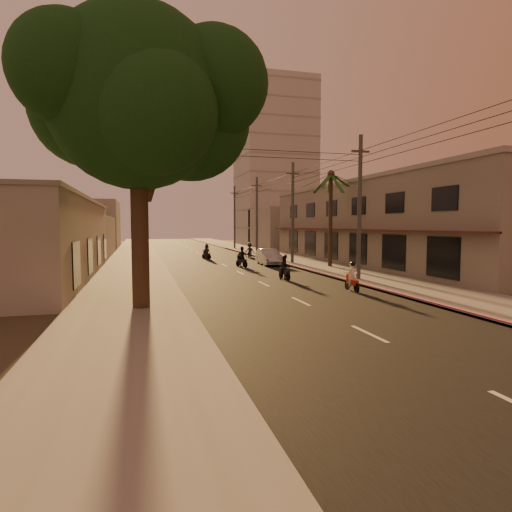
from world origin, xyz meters
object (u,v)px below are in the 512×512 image
object	(u,v)px
scooter_mid_a	(285,268)
palm_tree	(331,179)
scooter_far_a	(207,252)
parked_car	(269,257)
broadleaf_tree	(147,101)
scooter_red	(352,278)
scooter_mid_b	(242,258)
scooter_far_b	(250,251)

from	to	relation	value
scooter_mid_a	palm_tree	bearing A→B (deg)	41.78
scooter_far_a	parked_car	world-z (taller)	scooter_far_a
broadleaf_tree	scooter_red	size ratio (longest dim) A/B	7.45
palm_tree	scooter_mid_b	xyz separation A→B (m)	(-6.88, 2.19, -6.37)
scooter_far_b	parked_car	xyz separation A→B (m)	(-0.39, -8.23, -0.03)
scooter_red	scooter_far_b	bearing A→B (deg)	91.67
broadleaf_tree	palm_tree	distance (m)	20.18
scooter_mid_b	parked_car	distance (m)	2.93
broadleaf_tree	scooter_mid_b	bearing A→B (deg)	64.26
broadleaf_tree	parked_car	world-z (taller)	broadleaf_tree
scooter_mid_a	scooter_far_a	bearing A→B (deg)	92.80
palm_tree	scooter_far_b	world-z (taller)	palm_tree
scooter_far_b	parked_car	world-z (taller)	scooter_far_b
scooter_mid_a	scooter_mid_b	distance (m)	8.65
palm_tree	scooter_far_a	xyz separation A→B (m)	(-8.42, 11.23, -6.43)
scooter_far_a	scooter_far_b	size ratio (longest dim) A/B	0.97
scooter_mid_b	scooter_far_a	distance (m)	9.17
broadleaf_tree	palm_tree	size ratio (longest dim) A/B	1.48
palm_tree	scooter_red	world-z (taller)	palm_tree
broadleaf_tree	scooter_red	xyz separation A→B (m)	(10.31, 1.95, -7.78)
scooter_mid_b	broadleaf_tree	bearing A→B (deg)	-132.89
broadleaf_tree	scooter_mid_b	distance (m)	19.40
scooter_far_b	scooter_mid_a	bearing A→B (deg)	-72.98
scooter_mid_a	scooter_mid_b	bearing A→B (deg)	90.37
broadleaf_tree	palm_tree	world-z (taller)	broadleaf_tree
scooter_far_a	broadleaf_tree	bearing A→B (deg)	-127.40
parked_car	scooter_red	bearing A→B (deg)	-87.98
broadleaf_tree	scooter_red	world-z (taller)	broadleaf_tree
palm_tree	scooter_mid_a	world-z (taller)	palm_tree
scooter_mid_a	parked_car	bearing A→B (deg)	74.20
scooter_red	parked_car	distance (m)	15.27
palm_tree	scooter_mid_b	size ratio (longest dim) A/B	4.77
scooter_red	scooter_far_a	distance (m)	23.50
scooter_far_a	parked_car	bearing A→B (deg)	-85.26
broadleaf_tree	parked_car	size ratio (longest dim) A/B	2.75
palm_tree	scooter_mid_a	bearing A→B (deg)	-133.62
palm_tree	scooter_red	distance (m)	14.21
scooter_mid_b	parked_car	xyz separation A→B (m)	(2.69, 1.17, -0.07)
broadleaf_tree	scooter_mid_a	xyz separation A→B (m)	(8.48, 7.43, -7.74)
scooter_mid_b	scooter_far_a	world-z (taller)	scooter_mid_b
scooter_red	parked_car	bearing A→B (deg)	92.47
scooter_mid_a	scooter_far_a	size ratio (longest dim) A/B	1.05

